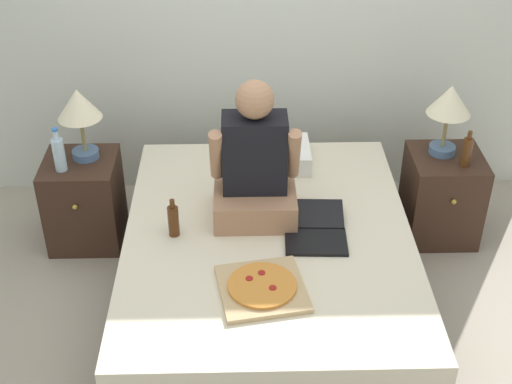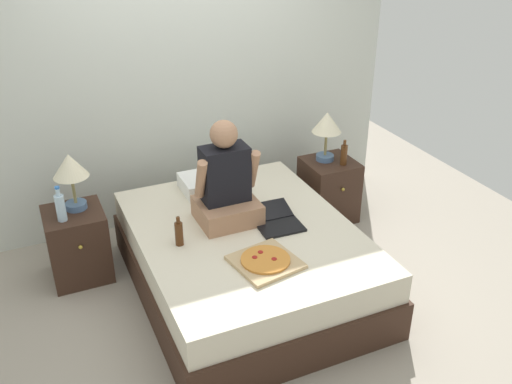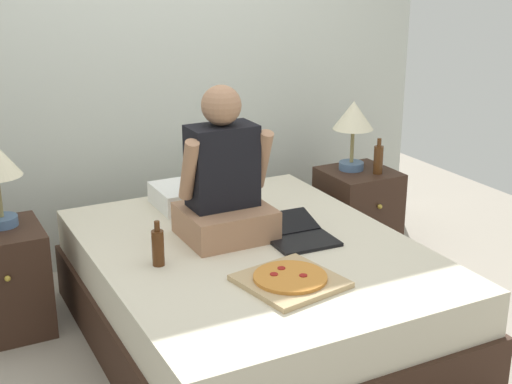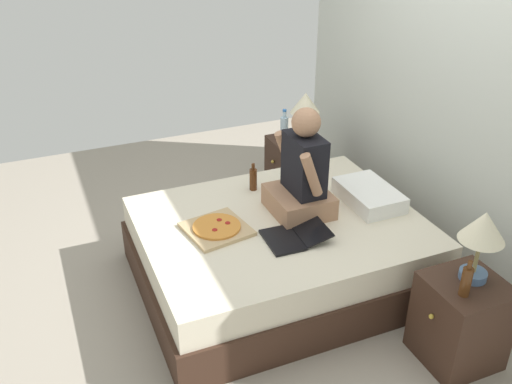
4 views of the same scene
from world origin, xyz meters
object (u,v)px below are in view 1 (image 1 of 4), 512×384
Objects in this scene: water_bottle at (59,153)px; person_seated at (255,168)px; bed at (268,272)px; nightstand_left at (84,201)px; pizza_box at (262,288)px; lamp_on_right_nightstand at (449,105)px; lamp_on_left_nightstand at (79,109)px; beer_bottle_on_bed at (173,220)px; laptop at (315,232)px; nightstand_right at (442,196)px; beer_bottle at (467,151)px.

person_seated is at bearing -19.48° from water_bottle.
nightstand_left is at bearing 148.68° from bed.
pizza_box reaches higher than bed.
bed is at bearing -26.25° from water_bottle.
pizza_box is (-1.14, -1.19, -0.36)m from lamp_on_right_nightstand.
lamp_on_left_nightstand reaches higher than water_bottle.
bed is 0.59m from person_seated.
person_seated is at bearing 109.62° from bed.
bed is 1.31m from nightstand_left.
lamp_on_left_nightstand is 1.63× the size of water_bottle.
beer_bottle_on_bed is at bearing -155.31° from lamp_on_right_nightstand.
pizza_box is (-0.05, -0.45, 0.28)m from bed.
beer_bottle_on_bed reaches higher than bed.
nightstand_right is at bearing 39.03° from laptop.
lamp_on_right_nightstand is at bearing 24.69° from beer_bottle_on_bed.
laptop is at bearing -140.97° from nightstand_right.
nightstand_right is 1.39m from person_seated.
lamp_on_left_nightstand is at bearing 145.89° from bed.
lamp_on_left_nightstand is 0.98m from beer_bottle_on_bed.
lamp_on_right_nightstand is 1.28m from person_seated.
beer_bottle is 1.33m from person_seated.
person_seated reaches higher than water_bottle.
person_seated is at bearing 144.95° from laptop.
beer_bottle is at bearing -2.48° from nightstand_left.
water_bottle is 1.20× the size of beer_bottle.
bed is 1.40m from water_bottle.
bed is at bearing -34.11° from lamp_on_left_nightstand.
nightstand_right is at bearing 0.00° from nightstand_left.
beer_bottle is at bearing 26.05° from bed.
nightstand_right is (2.24, 0.00, 0.00)m from nightstand_left.
pizza_box is at bearing -96.13° from bed.
beer_bottle_on_bed is at bearing -157.20° from nightstand_right.
nightstand_left is 1.00× the size of nightstand_right.
pizza_box is at bearing -48.99° from lamp_on_left_nightstand.
pizza_box is (0.02, -0.65, -0.27)m from person_seated.
lamp_on_left_nightstand and lamp_on_right_nightstand have the same top height.
nightstand_right reaches higher than bed.
nightstand_right is 1.23× the size of pizza_box.
water_bottle is at bearing -177.78° from nightstand_right.
pizza_box is (1.03, -1.19, -0.36)m from lamp_on_left_nightstand.
water_bottle is 1.56m from pizza_box.
bed is 1.31m from nightstand_right.
nightstand_left is 1.26× the size of lamp_on_right_nightstand.
nightstand_left is 1.23× the size of pizza_box.
nightstand_left is at bearing 152.52° from laptop.
bed is 4.64× the size of laptop.
pizza_box is 0.64m from beer_bottle_on_bed.
nightstand_right is 1.65m from pizza_box.
water_bottle is (-0.08, -0.09, 0.40)m from nightstand_left.
nightstand_right is at bearing -1.30° from lamp_on_left_nightstand.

